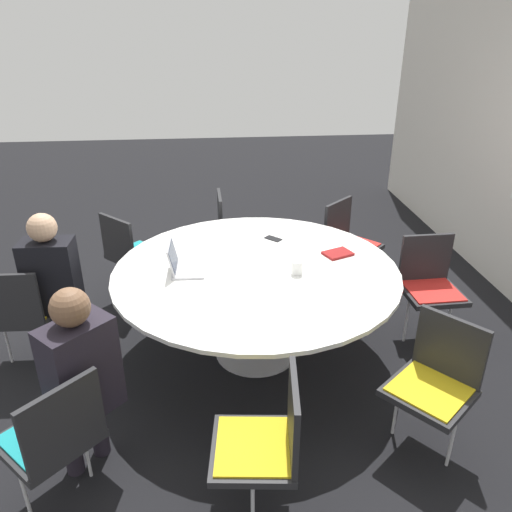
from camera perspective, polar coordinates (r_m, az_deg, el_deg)
ground_plane at (r=4.02m, az=0.00°, el=-10.92°), size 16.00×16.00×0.00m
conference_table at (r=3.67m, az=0.00°, el=-2.69°), size 2.08×2.08×0.74m
chair_0 at (r=3.97m, az=-25.37°, el=-5.51°), size 0.43×0.45×0.85m
chair_1 at (r=2.84m, az=-22.09°, el=-18.26°), size 0.61×0.61×0.85m
chair_2 at (r=2.63m, az=1.24°, el=-20.12°), size 0.48×0.46×0.85m
chair_3 at (r=3.15m, az=19.90°, el=-12.91°), size 0.61×0.60×0.85m
chair_4 at (r=4.19m, az=19.25°, el=-2.72°), size 0.43×0.45×0.85m
chair_5 at (r=4.81m, az=10.47°, el=1.99°), size 0.61×0.61×0.85m
chair_6 at (r=5.00m, az=-2.62°, el=3.32°), size 0.45×0.43×0.85m
chair_7 at (r=4.62m, az=-14.13°, el=0.66°), size 0.61×0.61×0.85m
person_0 at (r=3.86m, az=-22.20°, el=-2.41°), size 0.27×0.37×1.20m
person_1 at (r=2.85m, az=-19.43°, el=-12.35°), size 0.41×0.41×1.20m
laptop at (r=3.62m, az=-8.44°, el=-0.92°), size 0.30×0.26×0.21m
spiral_notebook at (r=3.89m, az=9.33°, el=0.28°), size 0.22×0.25×0.02m
coffee_cup at (r=3.55m, az=4.71°, el=-1.30°), size 0.08×0.08×0.10m
cell_phone at (r=4.12m, az=1.98°, el=2.00°), size 0.15×0.15×0.01m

